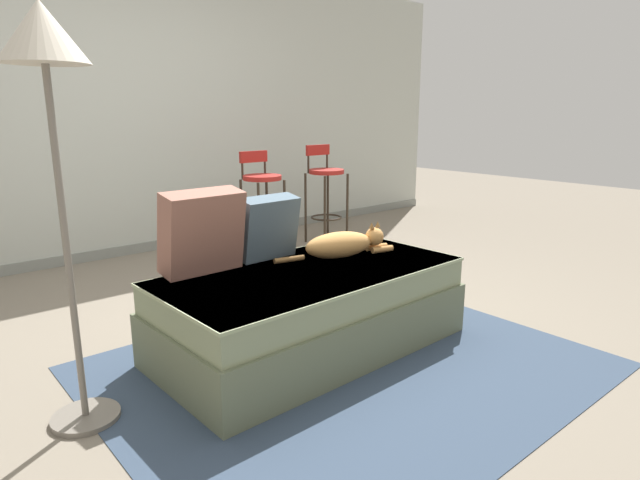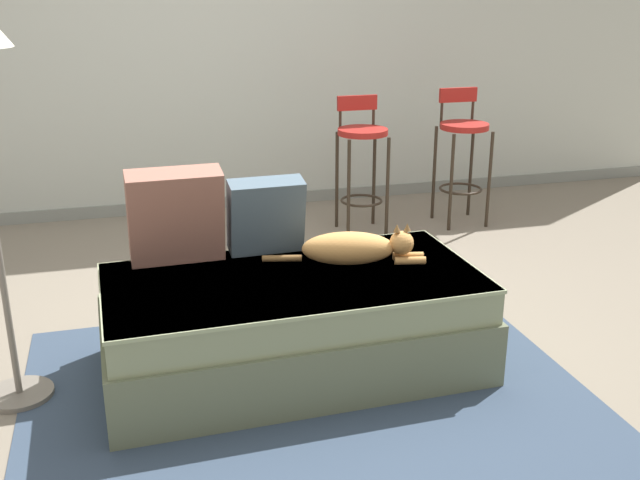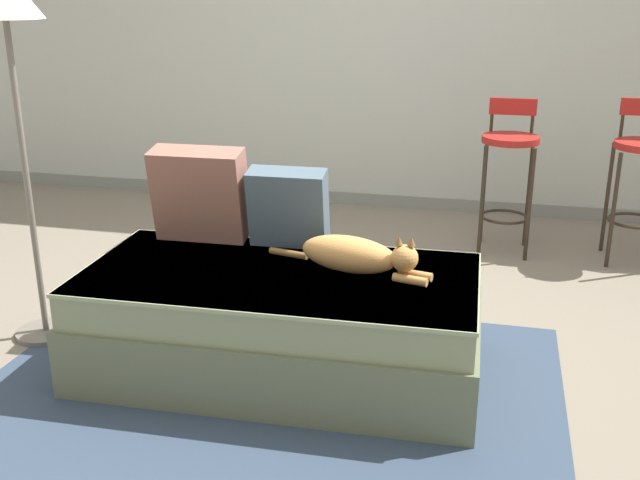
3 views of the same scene
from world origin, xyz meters
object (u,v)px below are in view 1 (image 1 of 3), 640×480
at_px(throw_pillow_middle, 267,227).
at_px(bar_stool_near_window, 262,192).
at_px(throw_pillow_corner, 202,232).
at_px(couch, 311,308).
at_px(cat, 344,244).
at_px(floor_lamp, 47,75).
at_px(bar_stool_by_doorway, 325,185).

xyz_separation_m(throw_pillow_middle, bar_stool_near_window, (0.96, 1.47, -0.06)).
xyz_separation_m(throw_pillow_corner, throw_pillow_middle, (0.41, 0.01, -0.04)).
xyz_separation_m(couch, throw_pillow_corner, (-0.46, 0.31, 0.44)).
bearing_deg(cat, couch, -166.33).
relative_size(throw_pillow_middle, floor_lamp, 0.22).
relative_size(throw_pillow_corner, throw_pillow_middle, 1.20).
distance_m(bar_stool_by_doorway, floor_lamp, 3.43).
relative_size(couch, throw_pillow_middle, 4.60).
height_order(throw_pillow_corner, throw_pillow_middle, throw_pillow_corner).
height_order(throw_pillow_middle, floor_lamp, floor_lamp).
distance_m(couch, throw_pillow_middle, 0.52).
bearing_deg(bar_stool_near_window, bar_stool_by_doorway, -0.00).
bearing_deg(bar_stool_near_window, throw_pillow_corner, -132.83).
bearing_deg(cat, bar_stool_by_doorway, 51.84).
bearing_deg(bar_stool_by_doorway, bar_stool_near_window, 180.00).
bearing_deg(throw_pillow_middle, floor_lamp, -167.27).
bearing_deg(bar_stool_by_doorway, cat, -128.16).
bearing_deg(bar_stool_by_doorway, floor_lamp, -148.67).
bearing_deg(cat, floor_lamp, -179.78).
bearing_deg(floor_lamp, cat, 0.22).
distance_m(couch, bar_stool_by_doorway, 2.47).
xyz_separation_m(throw_pillow_corner, floor_lamp, (-0.72, -0.24, 0.73)).
distance_m(throw_pillow_corner, bar_stool_by_doorway, 2.60).
bearing_deg(cat, bar_stool_near_window, 70.63).
distance_m(couch, throw_pillow_corner, 0.71).
bearing_deg(floor_lamp, bar_stool_near_window, 39.56).
bearing_deg(cat, throw_pillow_corner, 162.79).
height_order(cat, floor_lamp, floor_lamp).
distance_m(throw_pillow_middle, cat, 0.45).
bearing_deg(couch, throw_pillow_middle, 98.76).
distance_m(cat, bar_stool_by_doorway, 2.19).
height_order(throw_pillow_middle, bar_stool_near_window, bar_stool_near_window).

